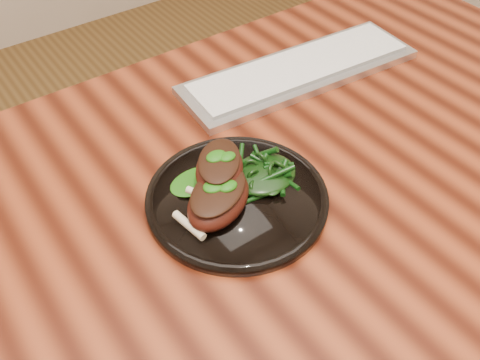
# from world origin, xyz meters

# --- Properties ---
(desk) EXTENTS (1.60, 0.80, 0.75)m
(desk) POSITION_xyz_m (0.00, 0.00, 0.67)
(desk) COLOR #381007
(desk) RESTS_ON ground
(plate) EXTENTS (0.26, 0.26, 0.02)m
(plate) POSITION_xyz_m (0.01, -0.02, 0.76)
(plate) COLOR black
(plate) RESTS_ON desk
(lamb_chop_front) EXTENTS (0.14, 0.12, 0.05)m
(lamb_chop_front) POSITION_xyz_m (-0.03, -0.03, 0.79)
(lamb_chop_front) COLOR #3F140C
(lamb_chop_front) RESTS_ON plate
(lamb_chop_back) EXTENTS (0.12, 0.12, 0.05)m
(lamb_chop_back) POSITION_xyz_m (-0.00, 0.01, 0.81)
(lamb_chop_back) COLOR #3F140C
(lamb_chop_back) RESTS_ON plate
(herb_smear) EXTENTS (0.08, 0.05, 0.01)m
(herb_smear) POSITION_xyz_m (-0.02, 0.04, 0.77)
(herb_smear) COLOR #0F4B08
(herb_smear) RESTS_ON plate
(greens_heap) EXTENTS (0.10, 0.09, 0.04)m
(greens_heap) POSITION_xyz_m (0.06, -0.01, 0.78)
(greens_heap) COLOR black
(greens_heap) RESTS_ON plate
(keyboard) EXTENTS (0.47, 0.18, 0.02)m
(keyboard) POSITION_xyz_m (0.30, 0.18, 0.76)
(keyboard) COLOR silver
(keyboard) RESTS_ON desk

